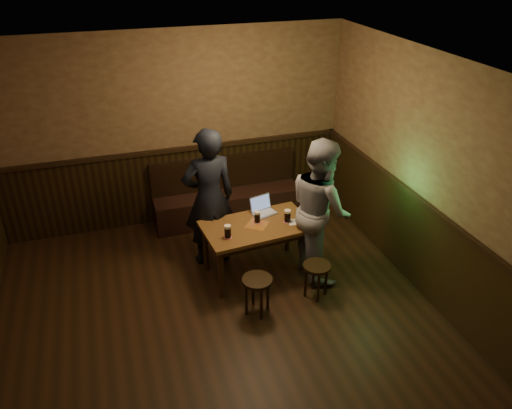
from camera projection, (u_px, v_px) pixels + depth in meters
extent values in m
cube|color=black|center=(232.00, 353.00, 5.23)|extent=(5.00, 6.00, 0.02)
cube|color=beige|center=(224.00, 88.00, 3.88)|extent=(5.00, 6.00, 0.02)
cube|color=olive|center=(173.00, 131.00, 7.07)|extent=(5.00, 0.02, 2.80)
cube|color=olive|center=(460.00, 201.00, 5.23)|extent=(0.02, 6.00, 2.80)
cube|color=black|center=(178.00, 185.00, 7.45)|extent=(4.98, 0.04, 1.10)
cube|color=black|center=(443.00, 267.00, 5.63)|extent=(0.04, 5.98, 1.10)
cube|color=black|center=(176.00, 150.00, 7.15)|extent=(4.98, 0.06, 0.06)
cube|color=black|center=(450.00, 224.00, 5.34)|extent=(0.06, 5.98, 0.06)
cube|color=black|center=(228.00, 206.00, 7.56)|extent=(2.20, 0.50, 0.45)
cube|color=black|center=(224.00, 172.00, 7.50)|extent=(2.20, 0.10, 0.50)
cube|color=#592F19|center=(257.00, 226.00, 6.15)|extent=(1.39, 0.87, 0.05)
cube|color=black|center=(257.00, 231.00, 6.18)|extent=(1.26, 0.75, 0.08)
cube|color=maroon|center=(257.00, 225.00, 6.13)|extent=(0.35, 0.35, 0.00)
cylinder|color=black|center=(221.00, 274.00, 5.87)|extent=(0.07, 0.07, 0.66)
cylinder|color=black|center=(205.00, 248.00, 6.36)|extent=(0.07, 0.07, 0.66)
cylinder|color=black|center=(309.00, 253.00, 6.27)|extent=(0.07, 0.07, 0.66)
cylinder|color=black|center=(288.00, 229.00, 6.76)|extent=(0.07, 0.07, 0.66)
cylinder|color=black|center=(257.00, 280.00, 5.58)|extent=(0.36, 0.36, 0.04)
cylinder|color=black|center=(268.00, 293.00, 5.73)|extent=(0.04, 0.04, 0.45)
cylinder|color=black|center=(253.00, 289.00, 5.80)|extent=(0.04, 0.04, 0.45)
cylinder|color=black|center=(246.00, 299.00, 5.65)|extent=(0.04, 0.04, 0.45)
cylinder|color=black|center=(261.00, 303.00, 5.58)|extent=(0.04, 0.04, 0.45)
cylinder|color=black|center=(317.00, 266.00, 5.86)|extent=(0.38, 0.38, 0.04)
cylinder|color=black|center=(326.00, 280.00, 5.97)|extent=(0.03, 0.03, 0.42)
cylinder|color=black|center=(313.00, 275.00, 6.07)|extent=(0.03, 0.03, 0.42)
cylinder|color=black|center=(306.00, 282.00, 5.94)|extent=(0.03, 0.03, 0.42)
cylinder|color=black|center=(318.00, 287.00, 5.85)|extent=(0.03, 0.03, 0.42)
cylinder|color=#B41621|center=(228.00, 237.00, 5.88)|extent=(0.11, 0.11, 0.00)
cylinder|color=silver|center=(228.00, 237.00, 5.88)|extent=(0.09, 0.09, 0.00)
cylinder|color=black|center=(228.00, 232.00, 5.85)|extent=(0.08, 0.08, 0.13)
cylinder|color=beige|center=(228.00, 226.00, 5.81)|extent=(0.08, 0.08, 0.03)
cylinder|color=#B41621|center=(257.00, 222.00, 6.19)|extent=(0.10, 0.10, 0.00)
cylinder|color=silver|center=(257.00, 222.00, 6.19)|extent=(0.08, 0.08, 0.00)
cylinder|color=black|center=(257.00, 218.00, 6.16)|extent=(0.07, 0.07, 0.12)
cylinder|color=beige|center=(257.00, 213.00, 6.12)|extent=(0.08, 0.08, 0.03)
cylinder|color=#B41621|center=(287.00, 222.00, 6.20)|extent=(0.11, 0.11, 0.00)
cylinder|color=silver|center=(287.00, 221.00, 6.20)|extent=(0.09, 0.09, 0.00)
cylinder|color=black|center=(287.00, 217.00, 6.17)|extent=(0.08, 0.08, 0.13)
cylinder|color=beige|center=(288.00, 211.00, 6.13)|extent=(0.08, 0.08, 0.03)
cube|color=silver|center=(265.00, 213.00, 6.37)|extent=(0.34, 0.28, 0.01)
cube|color=#B2B2B7|center=(265.00, 213.00, 6.36)|extent=(0.31, 0.23, 0.00)
cube|color=silver|center=(260.00, 203.00, 6.40)|extent=(0.31, 0.14, 0.20)
cube|color=#5770A2|center=(261.00, 203.00, 6.39)|extent=(0.28, 0.12, 0.17)
cube|color=silver|center=(297.00, 222.00, 6.20)|extent=(0.23, 0.17, 0.00)
imported|color=black|center=(209.00, 198.00, 6.28)|extent=(0.70, 0.49, 1.86)
imported|color=gray|center=(320.00, 209.00, 6.09)|extent=(0.69, 0.89, 1.81)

